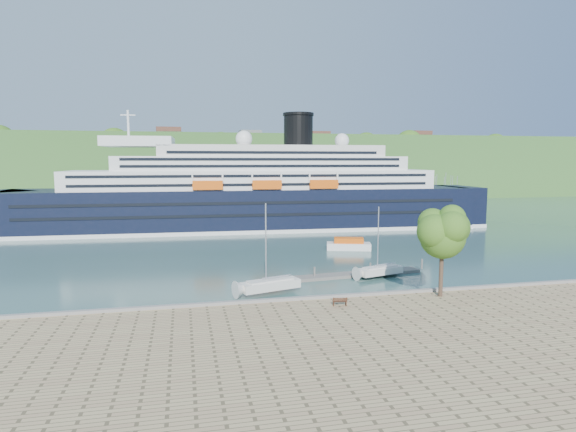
# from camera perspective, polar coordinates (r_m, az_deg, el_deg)

# --- Properties ---
(ground) EXTENTS (400.00, 400.00, 0.00)m
(ground) POSITION_cam_1_polar(r_m,az_deg,el_deg) (49.86, 6.65, -10.54)
(ground) COLOR #294944
(ground) RESTS_ON ground
(far_hillside) EXTENTS (400.00, 50.00, 24.00)m
(far_hillside) POSITION_cam_1_polar(r_m,az_deg,el_deg) (190.66, -7.69, 5.78)
(far_hillside) COLOR #316026
(far_hillside) RESTS_ON ground
(quay_coping) EXTENTS (220.00, 0.50, 0.30)m
(quay_coping) POSITION_cam_1_polar(r_m,az_deg,el_deg) (49.35, 6.74, -9.33)
(quay_coping) COLOR slate
(quay_coping) RESTS_ON promenade
(cruise_ship) EXTENTS (110.66, 20.87, 24.72)m
(cruise_ship) POSITION_cam_1_polar(r_m,az_deg,el_deg) (102.22, -5.20, 5.31)
(cruise_ship) COLOR black
(cruise_ship) RESTS_ON ground
(park_bench) EXTENTS (1.51, 0.83, 0.92)m
(park_bench) POSITION_cam_1_polar(r_m,az_deg,el_deg) (46.39, 6.15, -9.98)
(park_bench) COLOR #3F2112
(park_bench) RESTS_ON promenade
(promenade_tree) EXTENTS (6.06, 6.06, 10.04)m
(promenade_tree) POSITION_cam_1_polar(r_m,az_deg,el_deg) (50.53, 17.79, -3.56)
(promenade_tree) COLOR #36691B
(promenade_tree) RESTS_ON promenade
(floating_pontoon) EXTENTS (17.52, 3.94, 0.39)m
(floating_pontoon) POSITION_cam_1_polar(r_m,az_deg,el_deg) (62.49, 8.14, -6.84)
(floating_pontoon) COLOR slate
(floating_pontoon) RESTS_ON ground
(sailboat_white_near) EXTENTS (7.72, 4.12, 9.61)m
(sailboat_white_near) POSITION_cam_1_polar(r_m,az_deg,el_deg) (52.76, -2.13, -4.16)
(sailboat_white_near) COLOR silver
(sailboat_white_near) RESTS_ON ground
(sailboat_white_far) EXTENTS (6.90, 3.59, 8.58)m
(sailboat_white_far) POSITION_cam_1_polar(r_m,az_deg,el_deg) (61.20, 10.95, -3.27)
(sailboat_white_far) COLOR silver
(sailboat_white_far) RESTS_ON ground
(tender_launch) EXTENTS (7.66, 4.51, 2.00)m
(tender_launch) POSITION_cam_1_polar(r_m,az_deg,el_deg) (79.90, 7.21, -3.28)
(tender_launch) COLOR #E6560D
(tender_launch) RESTS_ON ground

